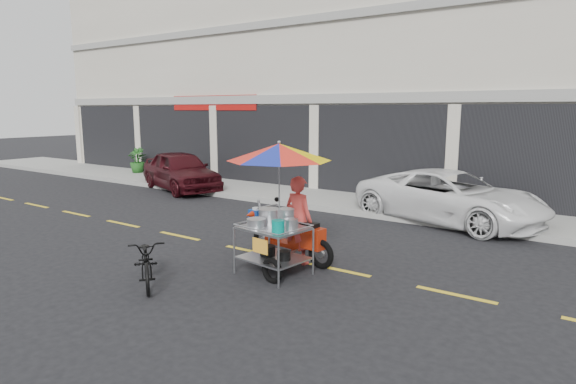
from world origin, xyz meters
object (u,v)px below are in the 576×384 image
Objects in this scene: white_pickup at (450,197)px; near_bicycle at (147,261)px; maroon_sedan at (181,171)px; food_vendor_rig at (285,189)px.

near_bicycle is (-2.68, -7.06, -0.25)m from white_pickup.
maroon_sedan is 2.63× the size of near_bicycle.
food_vendor_rig reaches higher than near_bicycle.
white_pickup is at bearing -66.88° from maroon_sedan.
maroon_sedan reaches higher than white_pickup.
maroon_sedan reaches higher than near_bicycle.
near_bicycle is 0.67× the size of food_vendor_rig.
near_bicycle is at bearing -118.56° from food_vendor_rig.
maroon_sedan is at bearing 155.87° from food_vendor_rig.
white_pickup is (9.06, 0.40, -0.04)m from maroon_sedan.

